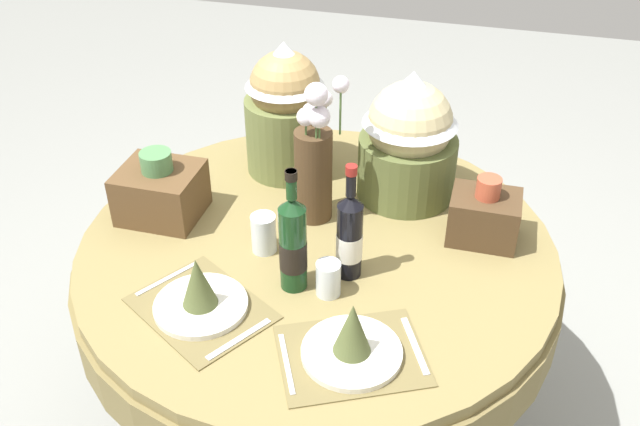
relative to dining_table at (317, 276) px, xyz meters
name	(u,v)px	position (x,y,z in m)	size (l,w,h in m)	color
ground	(317,417)	(0.00, 0.00, -0.64)	(8.00, 8.00, 0.00)	gray
dining_table	(317,276)	(0.00, 0.00, 0.00)	(1.39, 1.39, 0.76)	olive
place_setting_left	(200,295)	(-0.21, -0.35, 0.17)	(0.43, 0.40, 0.16)	brown
place_setting_right	(352,342)	(0.20, -0.40, 0.17)	(0.42, 0.38, 0.16)	brown
flower_vase	(315,160)	(-0.04, 0.13, 0.32)	(0.15, 0.16, 0.46)	#47331E
wine_bottle_left	(293,244)	(-0.01, -0.20, 0.26)	(0.07, 0.07, 0.35)	#143819
wine_bottle_centre	(350,235)	(0.12, -0.11, 0.25)	(0.07, 0.07, 0.34)	black
tumbler_near_left	(264,233)	(-0.13, -0.07, 0.18)	(0.07, 0.07, 0.11)	silver
tumbler_near_right	(328,279)	(0.09, -0.20, 0.17)	(0.07, 0.07, 0.10)	silver
gift_tub_back_left	(285,104)	(-0.20, 0.37, 0.36)	(0.26, 0.26, 0.44)	olive
gift_tub_back_right	(409,133)	(0.20, 0.32, 0.34)	(0.30, 0.30, 0.41)	#566033
woven_basket_side_left	(161,191)	(-0.49, 0.02, 0.21)	(0.23, 0.21, 0.21)	brown
woven_basket_side_right	(484,216)	(0.45, 0.15, 0.20)	(0.19, 0.15, 0.20)	#47331E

